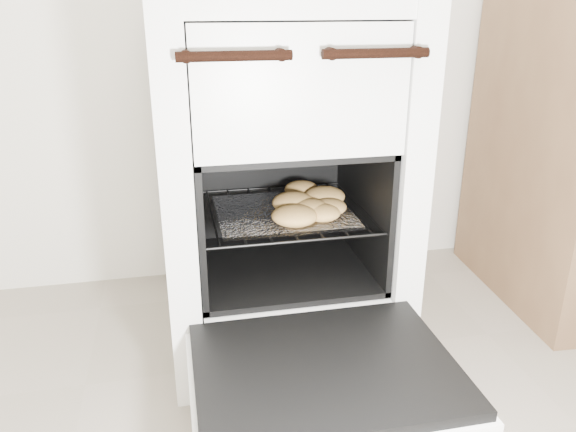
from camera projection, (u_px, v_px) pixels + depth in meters
name	position (u px, v px, depth m)	size (l,w,h in m)	color
stove	(277.00, 179.00, 1.36)	(0.54, 0.60, 0.83)	white
oven_door	(325.00, 371.00, 1.02)	(0.49, 0.38, 0.03)	black
oven_rack	(282.00, 211.00, 1.32)	(0.39, 0.38, 0.01)	black
foil_sheet	(283.00, 212.00, 1.30)	(0.31, 0.27, 0.01)	white
baked_rolls	(309.00, 204.00, 1.28)	(0.21, 0.30, 0.04)	tan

